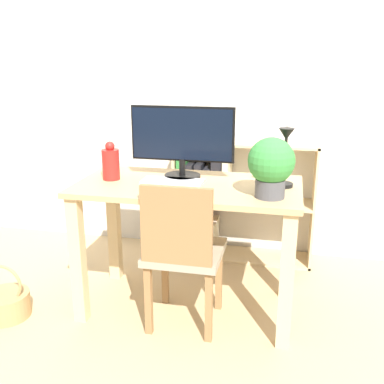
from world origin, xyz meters
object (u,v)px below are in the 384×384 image
at_px(vase, 111,163).
at_px(monitor, 182,138).
at_px(basket, 6,303).
at_px(potted_plant, 271,165).
at_px(desk_lamp, 285,152).
at_px(chair, 182,250).
at_px(keyboard, 172,182).
at_px(bookshelf, 217,201).

bearing_deg(vase, monitor, 18.06).
bearing_deg(basket, potted_plant, 6.99).
relative_size(vase, basket, 0.68).
xyz_separation_m(monitor, vase, (-0.38, -0.13, -0.14)).
xyz_separation_m(desk_lamp, chair, (-0.50, -0.21, -0.50)).
relative_size(monitor, basket, 1.85).
relative_size(potted_plant, chair, 0.36).
bearing_deg(basket, monitor, 25.82).
xyz_separation_m(keyboard, bookshelf, (0.13, 0.77, -0.35)).
relative_size(monitor, vase, 2.72).
bearing_deg(keyboard, bookshelf, 80.51).
height_order(monitor, basket, monitor).
distance_m(desk_lamp, bookshelf, 1.05).
xyz_separation_m(keyboard, vase, (-0.36, 0.01, 0.09)).
height_order(monitor, keyboard, monitor).
bearing_deg(monitor, vase, -161.94).
distance_m(bookshelf, basket, 1.54).
xyz_separation_m(desk_lamp, potted_plant, (-0.06, -0.15, -0.03)).
distance_m(potted_plant, bookshelf, 1.12).
relative_size(keyboard, bookshelf, 0.34).
bearing_deg(chair, keyboard, 112.59).
height_order(monitor, bookshelf, monitor).
relative_size(potted_plant, bookshelf, 0.30).
bearing_deg(bookshelf, keyboard, -99.49).
relative_size(potted_plant, basket, 0.94).
bearing_deg(monitor, desk_lamp, -12.24).
relative_size(keyboard, vase, 1.55).
bearing_deg(potted_plant, desk_lamp, 67.15).
relative_size(vase, desk_lamp, 0.66).
height_order(keyboard, potted_plant, potted_plant).
distance_m(chair, bookshelf, 0.97).
bearing_deg(potted_plant, monitor, 151.84).
height_order(keyboard, basket, keyboard).
bearing_deg(keyboard, basket, -160.62).
xyz_separation_m(keyboard, desk_lamp, (0.60, 0.01, 0.19)).
bearing_deg(potted_plant, vase, 170.57).
relative_size(keyboard, chair, 0.40).
height_order(desk_lamp, basket, desk_lamp).
relative_size(keyboard, desk_lamp, 1.03).
bearing_deg(monitor, potted_plant, -28.16).
distance_m(keyboard, desk_lamp, 0.63).
xyz_separation_m(keyboard, chair, (0.10, -0.20, -0.31)).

